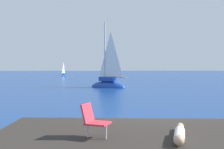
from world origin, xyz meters
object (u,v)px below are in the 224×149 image
Objects in this scene: beach_chair at (93,119)px; sailboat_near at (108,84)px; person_sunbather at (180,134)px; sailboat_far at (64,75)px.

sailboat_near is at bearing 110.41° from beach_chair.
person_sunbather is 2.02m from beach_chair.
sailboat_far is at bearing 120.59° from beach_chair.
sailboat_far is 50.22m from beach_chair.
sailboat_far is (-8.13, 26.38, -0.22)m from sailboat_near.
sailboat_far reaches higher than beach_chair.
sailboat_near is 23.29m from beach_chair.
person_sunbather is at bearing 122.25° from sailboat_near.
person_sunbather is 2.16× the size of beach_chair.
person_sunbather is at bearing 17.59° from beach_chair.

